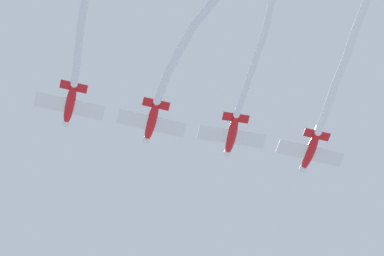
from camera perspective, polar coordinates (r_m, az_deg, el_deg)
The scene contains 6 objects.
airplane_lead at distance 83.39m, azimuth 8.20°, elevation -1.66°, with size 6.93×5.34×1.72m.
smoke_trail_lead at distance 78.23m, azimuth 10.63°, elevation 4.87°, with size 6.22×17.20×1.62m.
airplane_left_wing at distance 81.94m, azimuth 2.76°, elevation -0.53°, with size 6.99×5.34×1.72m.
smoke_trail_left_wing at distance 76.65m, azimuth 5.56°, elevation 8.36°, with size 8.91×21.92×2.23m.
airplane_right_wing at distance 80.77m, azimuth -2.84°, elevation 0.41°, with size 6.94×5.34×1.72m.
airplane_slot at distance 80.93m, azimuth -8.49°, elevation 1.59°, with size 6.93×5.34×1.72m.
Camera 1 is at (-0.54, -47.94, 4.61)m, focal length 76.73 mm.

